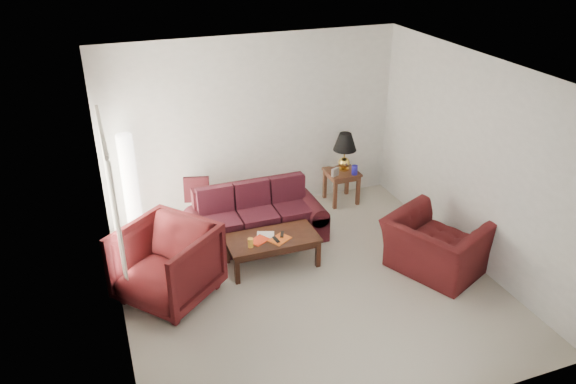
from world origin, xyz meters
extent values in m
plane|color=beige|center=(0.00, 0.00, 0.00)|extent=(5.00, 5.00, 0.00)
cube|color=silver|center=(-2.42, 1.30, 1.08)|extent=(0.10, 2.00, 2.16)
cube|color=black|center=(-1.09, 2.12, 0.69)|extent=(0.44, 0.30, 0.42)
cube|color=silver|center=(1.30, 2.01, 0.66)|extent=(0.15, 0.10, 0.14)
cylinder|color=#1C158D|center=(1.64, 1.95, 0.67)|extent=(0.12, 0.12, 0.16)
cube|color=silver|center=(1.38, 2.28, 0.68)|extent=(0.20, 0.21, 0.06)
imported|color=#420F11|center=(-1.87, 0.40, 0.53)|extent=(1.61, 1.61, 1.05)
imported|color=#3C0D0F|center=(1.82, -0.30, 0.41)|extent=(1.54, 1.62, 0.82)
cube|color=red|center=(-0.53, 0.62, 0.47)|extent=(0.33, 0.31, 0.02)
cube|color=white|center=(-0.39, 0.74, 0.47)|extent=(0.30, 0.26, 0.01)
cube|color=#E15A1A|center=(-0.24, 0.55, 0.48)|extent=(0.36, 0.34, 0.02)
cube|color=black|center=(-0.30, 0.53, 0.49)|extent=(0.07, 0.17, 0.02)
cube|color=black|center=(-0.17, 0.64, 0.49)|extent=(0.11, 0.17, 0.02)
cylinder|color=gold|center=(-0.68, 0.51, 0.53)|extent=(0.09, 0.09, 0.13)
camera|label=1|loc=(-2.52, -5.94, 4.68)|focal=35.00mm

